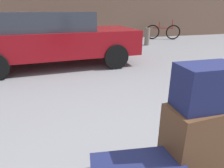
% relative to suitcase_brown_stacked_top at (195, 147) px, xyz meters
% --- Properties ---
extents(suitcase_brown_stacked_top, '(0.42, 0.27, 0.59)m').
position_rel_suitcase_brown_stacked_top_xyz_m(suitcase_brown_stacked_top, '(0.00, 0.00, 0.00)').
color(suitcase_brown_stacked_top, '#51331E').
rests_on(suitcase_brown_stacked_top, luggage_cart).
extents(duffel_bag_navy_topmost_pile, '(0.36, 0.23, 0.27)m').
position_rel_suitcase_brown_stacked_top_xyz_m(duffel_bag_navy_topmost_pile, '(0.00, 0.00, 0.43)').
color(duffel_bag_navy_topmost_pile, '#191E47').
rests_on(duffel_bag_navy_topmost_pile, suitcase_brown_stacked_top).
extents(parked_car, '(4.36, 2.03, 1.42)m').
position_rel_suitcase_brown_stacked_top_xyz_m(parked_car, '(-0.82, 4.72, 0.12)').
color(parked_car, maroon).
rests_on(parked_car, ground_plane).
extents(bicycle_leaning, '(1.65, 0.74, 0.96)m').
position_rel_suitcase_brown_stacked_top_xyz_m(bicycle_leaning, '(4.61, 8.27, -0.26)').
color(bicycle_leaning, black).
rests_on(bicycle_leaning, ground_plane).
extents(bollard_kerb_near, '(0.21, 0.21, 0.72)m').
position_rel_suitcase_brown_stacked_top_xyz_m(bollard_kerb_near, '(1.77, 6.90, -0.28)').
color(bollard_kerb_near, '#72665B').
rests_on(bollard_kerb_near, ground_plane).
extents(bollard_kerb_mid, '(0.21, 0.21, 0.72)m').
position_rel_suitcase_brown_stacked_top_xyz_m(bollard_kerb_mid, '(3.05, 6.90, -0.28)').
color(bollard_kerb_mid, '#72665B').
rests_on(bollard_kerb_mid, ground_plane).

